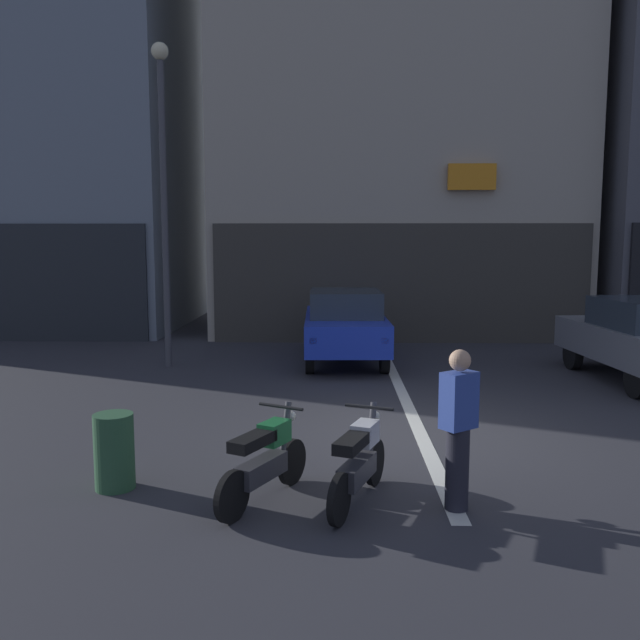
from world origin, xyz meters
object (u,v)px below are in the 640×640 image
(street_lamp, at_px, (163,174))
(person_by_motorcycles, at_px, (458,429))
(motorcycle_green_row_leftmost, at_px, (265,459))
(motorcycle_white_row_left_mid, at_px, (359,461))
(car_blue_crossing_near, at_px, (345,324))
(trash_bin, at_px, (114,451))

(street_lamp, height_order, person_by_motorcycles, street_lamp)
(motorcycle_green_row_leftmost, bearing_deg, motorcycle_white_row_left_mid, -1.24)
(person_by_motorcycles, bearing_deg, motorcycle_green_row_leftmost, 175.19)
(motorcycle_white_row_left_mid, relative_size, person_by_motorcycles, 0.95)
(car_blue_crossing_near, distance_m, motorcycle_white_row_left_mid, 8.00)
(car_blue_crossing_near, relative_size, motorcycle_green_row_leftmost, 2.73)
(street_lamp, relative_size, trash_bin, 8.04)
(car_blue_crossing_near, distance_m, motorcycle_green_row_leftmost, 8.04)
(person_by_motorcycles, bearing_deg, trash_bin, 172.38)
(street_lamp, bearing_deg, car_blue_crossing_near, 8.61)
(motorcycle_green_row_leftmost, distance_m, motorcycle_white_row_left_mid, 0.99)
(motorcycle_green_row_leftmost, height_order, trash_bin, motorcycle_green_row_leftmost)
(motorcycle_white_row_left_mid, bearing_deg, trash_bin, 172.65)
(car_blue_crossing_near, bearing_deg, street_lamp, -171.39)
(car_blue_crossing_near, relative_size, motorcycle_white_row_left_mid, 2.61)
(car_blue_crossing_near, distance_m, street_lamp, 5.11)
(motorcycle_green_row_leftmost, distance_m, trash_bin, 1.74)
(street_lamp, height_order, trash_bin, street_lamp)
(trash_bin, bearing_deg, street_lamp, 99.53)
(motorcycle_white_row_left_mid, bearing_deg, motorcycle_green_row_leftmost, 178.76)
(motorcycle_green_row_leftmost, relative_size, person_by_motorcycles, 0.91)
(street_lamp, relative_size, person_by_motorcycles, 4.09)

